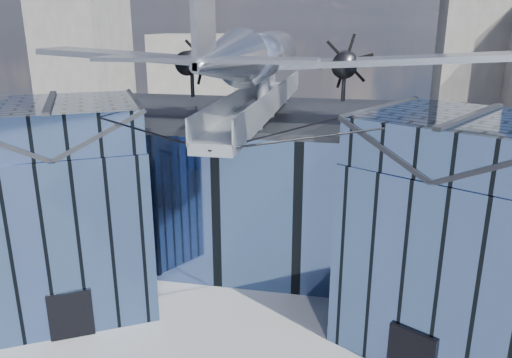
# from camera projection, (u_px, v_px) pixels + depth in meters

# --- Properties ---
(ground_plane) EXTENTS (120.00, 120.00, 0.00)m
(ground_plane) POSITION_uv_depth(u_px,v_px,m) (249.00, 308.00, 28.81)
(ground_plane) COLOR gray
(museum) EXTENTS (32.88, 24.50, 17.60)m
(museum) POSITION_uv_depth(u_px,v_px,m) (267.00, 186.00, 32.60)
(museum) COLOR #455F8D
(museum) RESTS_ON ground
(bg_towers) EXTENTS (77.00, 24.50, 26.00)m
(bg_towers) POSITION_uv_depth(u_px,v_px,m) (330.00, 64.00, 72.79)
(bg_towers) COLOR slate
(bg_towers) RESTS_ON ground
(tree_side_w) EXTENTS (3.87, 3.87, 4.72)m
(tree_side_w) POSITION_uv_depth(u_px,v_px,m) (10.00, 171.00, 44.24)
(tree_side_w) COLOR #332014
(tree_side_w) RESTS_ON ground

